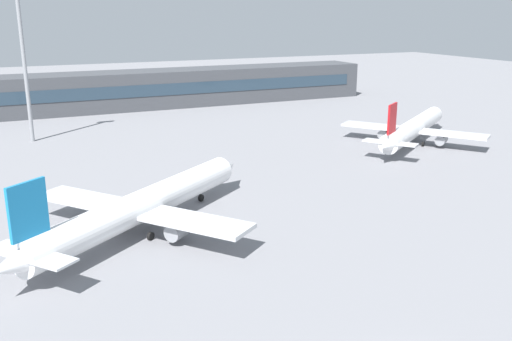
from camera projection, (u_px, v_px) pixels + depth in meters
ground_plane at (210, 199)px, 72.37m from camera, size 400.00×400.00×0.00m
terminal_building at (104, 92)px, 135.38m from camera, size 137.40×12.13×9.00m
airplane_near at (144, 205)px, 61.34m from camera, size 32.44×26.38×9.55m
airplane_mid at (414, 128)px, 102.17m from camera, size 31.87×24.72×9.21m
floodlight_tower_west at (23, 53)px, 99.89m from camera, size 3.20×0.80×28.01m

